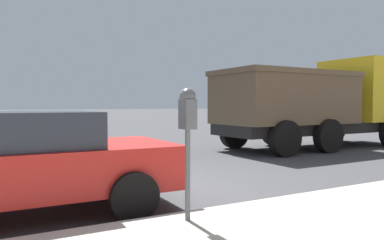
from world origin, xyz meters
The scene contains 4 objects.
ground_plane centered at (0.00, 0.00, 0.00)m, with size 220.00×220.00×0.00m, color #424244.
parking_meter centered at (-2.54, 0.02, 1.32)m, with size 0.21×0.19×1.52m.
car_red centered at (-0.87, 1.75, 0.75)m, with size 2.07×4.22×1.39m.
dump_truck centered at (2.99, -7.98, 1.60)m, with size 2.84×7.27×3.14m.
Camera 1 is at (-6.29, 2.01, 1.49)m, focal length 35.00 mm.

